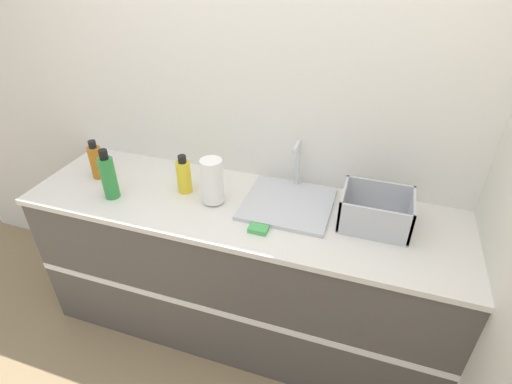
{
  "coord_description": "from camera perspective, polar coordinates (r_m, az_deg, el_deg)",
  "views": [
    {
      "loc": [
        0.61,
        -1.26,
        2.1
      ],
      "look_at": [
        0.09,
        0.29,
        1.04
      ],
      "focal_mm": 28.0,
      "sensor_mm": 36.0,
      "label": 1
    }
  ],
  "objects": [
    {
      "name": "wall_back",
      "position": [
        2.18,
        0.93,
        11.56
      ],
      "size": [
        4.68,
        0.06,
        2.6
      ],
      "color": "silver",
      "rests_on": "ground_plane"
    },
    {
      "name": "sink",
      "position": [
        2.07,
        4.65,
        -1.3
      ],
      "size": [
        0.45,
        0.42,
        0.29
      ],
      "color": "silver",
      "rests_on": "counter_cabinet"
    },
    {
      "name": "bottle_yellow",
      "position": [
        2.16,
        -10.26,
        2.29
      ],
      "size": [
        0.08,
        0.08,
        0.22
      ],
      "color": "yellow",
      "rests_on": "counter_cabinet"
    },
    {
      "name": "dish_rack",
      "position": [
        1.98,
        16.67,
        -2.93
      ],
      "size": [
        0.33,
        0.26,
        0.17
      ],
      "color": "#B7BABF",
      "rests_on": "counter_cabinet"
    },
    {
      "name": "counter_cabinet",
      "position": [
        2.36,
        -1.9,
        -11.03
      ],
      "size": [
        2.3,
        0.67,
        0.92
      ],
      "color": "#514C47",
      "rests_on": "ground_plane"
    },
    {
      "name": "ground_plane",
      "position": [
        2.52,
        -4.42,
        -23.4
      ],
      "size": [
        12.0,
        12.0,
        0.0
      ],
      "primitive_type": "plane",
      "color": "#937A56"
    },
    {
      "name": "sponge",
      "position": [
        1.89,
        0.33,
        -5.31
      ],
      "size": [
        0.09,
        0.06,
        0.02
      ],
      "color": "#4CB259",
      "rests_on": "counter_cabinet"
    },
    {
      "name": "bottle_amber",
      "position": [
        2.43,
        -21.84,
        4.1
      ],
      "size": [
        0.07,
        0.07,
        0.23
      ],
      "color": "#B26B19",
      "rests_on": "counter_cabinet"
    },
    {
      "name": "paper_towel_roll",
      "position": [
        2.03,
        -6.27,
        1.53
      ],
      "size": [
        0.11,
        0.11,
        0.25
      ],
      "color": "#4C4C51",
      "rests_on": "counter_cabinet"
    },
    {
      "name": "bottle_green",
      "position": [
        2.2,
        -20.31,
        2.06
      ],
      "size": [
        0.08,
        0.08,
        0.28
      ],
      "color": "#2D8C3D",
      "rests_on": "counter_cabinet"
    }
  ]
}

